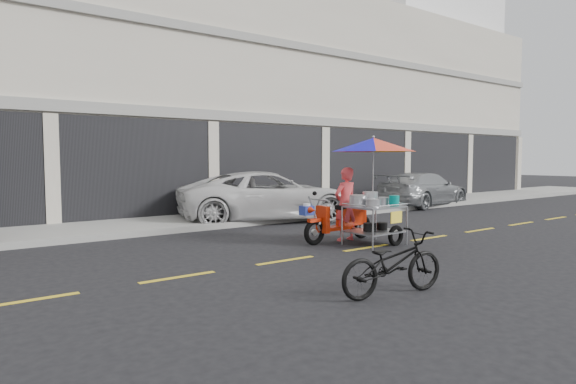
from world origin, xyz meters
TOP-DOWN VIEW (x-y plane):
  - ground at (0.00, 0.00)m, footprint 90.00×90.00m
  - sidewalk at (0.00, 5.50)m, footprint 45.00×3.00m
  - shophouse_block at (2.82, 10.59)m, footprint 36.00×8.11m
  - centerline at (0.00, 0.00)m, footprint 42.00×0.10m
  - white_pickup at (0.80, 4.70)m, footprint 5.55×3.72m
  - silver_pickup at (7.81, 4.70)m, footprint 4.58×2.38m
  - near_bicycle at (-2.13, -2.55)m, footprint 1.67×0.80m
  - food_vendor_rig at (0.34, 0.46)m, footprint 2.27×1.78m

SIDE VIEW (x-z plane):
  - ground at x=0.00m, z-range 0.00..0.00m
  - centerline at x=0.00m, z-range 0.00..0.01m
  - sidewalk at x=0.00m, z-range 0.00..0.15m
  - near_bicycle at x=-2.13m, z-range 0.00..0.84m
  - silver_pickup at x=7.81m, z-range 0.00..1.27m
  - white_pickup at x=0.80m, z-range 0.00..1.41m
  - food_vendor_rig at x=0.34m, z-range 0.29..2.55m
  - shophouse_block at x=2.82m, z-range -0.96..9.44m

